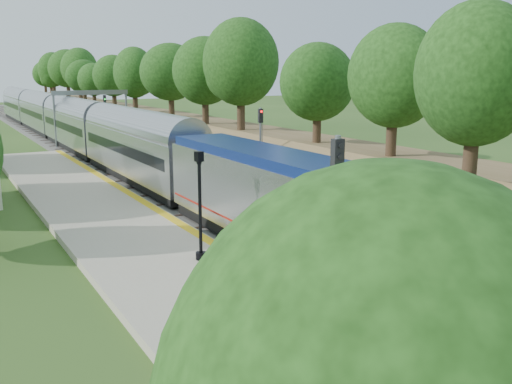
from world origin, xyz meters
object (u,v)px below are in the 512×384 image
signal_gantry (91,103)px  signal_farside (261,141)px  lamppost_mid (327,270)px  train (77,129)px  signal_platform (336,212)px  lamppost_far (200,212)px

signal_gantry → signal_farside: size_ratio=1.46×
lamppost_mid → signal_farside: size_ratio=0.81×
train → signal_platform: signal_platform is taller
lamppost_mid → signal_platform: size_ratio=0.77×
signal_gantry → lamppost_mid: bearing=-96.5°
train → lamppost_far: bearing=-95.4°
lamppost_mid → lamppost_far: size_ratio=1.00×
lamppost_far → signal_farside: size_ratio=0.81×
signal_gantry → train: (-2.47, -3.37, -2.53)m
lamppost_far → train: bearing=84.6°
lamppost_mid → lamppost_far: bearing=92.5°
train → signal_farside: signal_farside is taller
train → signal_farside: (6.20, -27.98, 1.35)m
lamppost_mid → lamppost_far: lamppost_far is taller
signal_farside → signal_platform: bearing=-114.2°
lamppost_far → signal_platform: (0.89, -8.09, 1.64)m
train → signal_platform: size_ratio=16.64×
train → signal_platform: bearing=-93.4°
signal_gantry → signal_farside: bearing=-83.2°
signal_platform → signal_farside: bearing=65.8°
lamppost_far → lamppost_mid: bearing=-87.5°
train → signal_farside: 28.69m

